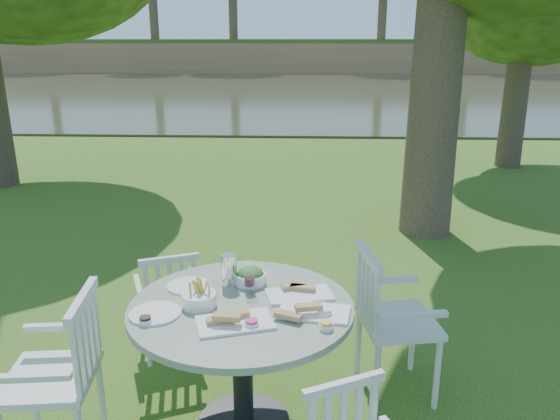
{
  "coord_description": "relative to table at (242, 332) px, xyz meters",
  "views": [
    {
      "loc": [
        0.21,
        -4.37,
        2.26
      ],
      "look_at": [
        0.0,
        0.2,
        0.85
      ],
      "focal_mm": 35.0,
      "sensor_mm": 36.0,
      "label": 1
    }
  ],
  "objects": [
    {
      "name": "chair_nw",
      "position": [
        -0.62,
        0.76,
        -0.16
      ],
      "size": [
        0.54,
        0.52,
        0.83
      ],
      "rotation": [
        0.0,
        0.0,
        -2.75
      ],
      "color": "silver",
      "rests_on": "ground"
    },
    {
      "name": "table",
      "position": [
        0.0,
        0.0,
        0.0
      ],
      "size": [
        1.29,
        1.29,
        0.82
      ],
      "color": "black",
      "rests_on": "ground"
    },
    {
      "name": "ground",
      "position": [
        0.14,
        1.56,
        -0.65
      ],
      "size": [
        140.0,
        140.0,
        0.0
      ],
      "primitive_type": "plane",
      "color": "#20420D",
      "rests_on": "ground"
    },
    {
      "name": "river",
      "position": [
        0.14,
        24.56,
        -0.65
      ],
      "size": [
        100.0,
        28.0,
        0.12
      ],
      "primitive_type": "cube",
      "color": "#2F321D",
      "rests_on": "ground"
    },
    {
      "name": "tableware",
      "position": [
        -0.04,
        0.06,
        0.21
      ],
      "size": [
        1.23,
        0.79,
        0.2
      ],
      "color": "white",
      "rests_on": "table"
    },
    {
      "name": "chair_ne",
      "position": [
        0.88,
        0.4,
        -0.06
      ],
      "size": [
        0.55,
        0.58,
        1.0
      ],
      "rotation": [
        0.0,
        0.0,
        -4.54
      ],
      "color": "silver",
      "rests_on": "ground"
    },
    {
      "name": "chair_sw",
      "position": [
        -0.92,
        -0.29,
        -0.07
      ],
      "size": [
        0.52,
        0.55,
        0.99
      ],
      "rotation": [
        0.0,
        0.0,
        -1.45
      ],
      "color": "silver",
      "rests_on": "ground"
    }
  ]
}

